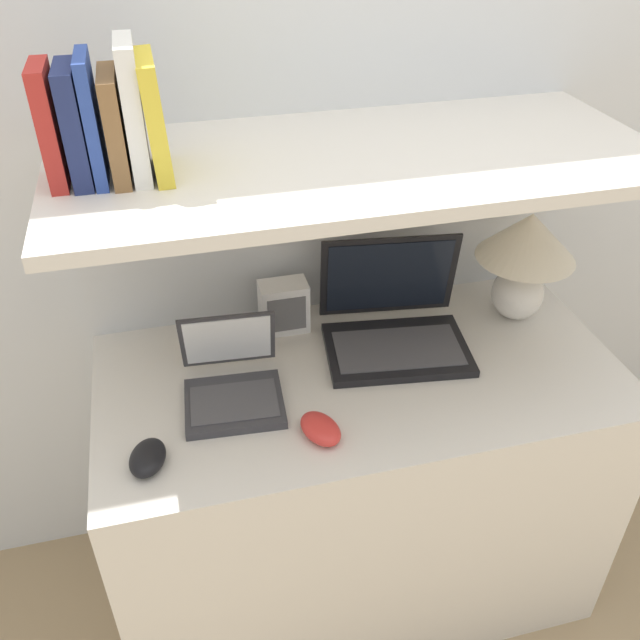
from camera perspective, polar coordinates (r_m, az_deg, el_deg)
name	(u,v)px	position (r m, az deg, el deg)	size (l,w,h in m)	color
wall_back	(323,144)	(1.69, 0.23, 14.63)	(6.00, 0.05, 2.40)	silver
desk	(357,485)	(1.86, 3.10, -13.70)	(1.23, 0.61, 0.78)	silver
back_riser	(326,343)	(1.93, 0.53, -1.91)	(1.23, 0.04, 1.26)	silver
shelf	(360,160)	(1.39, 3.40, 13.28)	(1.23, 0.55, 0.03)	silver
table_lamp	(526,251)	(1.75, 16.96, 5.58)	(0.24, 0.24, 0.29)	white
laptop_large	(394,324)	(1.66, 6.25, -0.33)	(0.37, 0.32, 0.25)	black
laptop_small	(232,382)	(1.51, -7.40, -5.24)	(0.23, 0.25, 0.18)	#333338
computer_mouse	(321,429)	(1.42, 0.04, -9.14)	(0.10, 0.13, 0.04)	red
second_mouse	(148,458)	(1.41, -14.31, -11.18)	(0.10, 0.12, 0.04)	black
router_box	(284,307)	(1.69, -3.06, 1.13)	(0.12, 0.08, 0.13)	white
book_red	(49,126)	(1.31, -21.82, 14.92)	(0.03, 0.12, 0.21)	#A82823
book_navy	(74,125)	(1.30, -19.98, 15.15)	(0.03, 0.14, 0.20)	navy
book_blue	(92,119)	(1.30, -18.64, 15.71)	(0.02, 0.14, 0.22)	#284293
book_brown	(115,127)	(1.30, -16.91, 15.32)	(0.03, 0.15, 0.19)	brown
book_white	(133,111)	(1.29, -15.45, 16.62)	(0.03, 0.15, 0.24)	silver
book_yellow	(154,117)	(1.30, -13.77, 16.26)	(0.04, 0.16, 0.21)	gold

